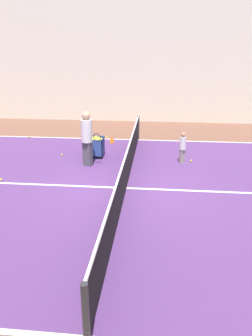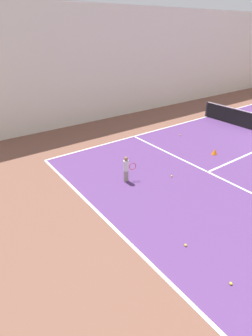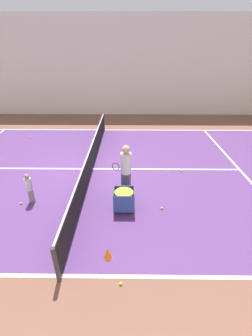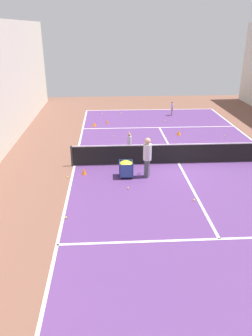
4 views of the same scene
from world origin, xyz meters
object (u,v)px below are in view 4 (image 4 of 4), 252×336
at_px(coach_at_net, 147,155).
at_px(training_cone_0, 84,171).
at_px(ball_cart, 126,166).
at_px(player_near_baseline, 172,107).
at_px(tennis_net, 179,153).
at_px(child_midcourt, 129,141).
at_px(training_cone_1, 179,133).

relative_size(coach_at_net, training_cone_0, 5.70).
relative_size(coach_at_net, ball_cart, 2.49).
relative_size(player_near_baseline, coach_at_net, 0.58).
xyz_separation_m(tennis_net, coach_at_net, (1.73, 1.44, 0.51)).
bearing_deg(player_near_baseline, ball_cart, -3.38).
distance_m(coach_at_net, child_midcourt, 3.18).
height_order(child_midcourt, training_cone_1, child_midcourt).
bearing_deg(training_cone_1, coach_at_net, 65.87).
distance_m(child_midcourt, ball_cart, 3.08).
bearing_deg(tennis_net, ball_cart, 27.65).
height_order(child_midcourt, ball_cart, child_midcourt).
height_order(player_near_baseline, ball_cart, player_near_baseline).
bearing_deg(ball_cart, child_midcourt, -96.63).
xyz_separation_m(tennis_net, training_cone_0, (4.51, 1.03, -0.36)).
relative_size(coach_at_net, training_cone_1, 6.60).
distance_m(coach_at_net, ball_cart, 1.06).
distance_m(player_near_baseline, ball_cart, 11.48).
distance_m(child_midcourt, training_cone_0, 3.52).
bearing_deg(player_near_baseline, training_cone_1, 11.82).
bearing_deg(child_midcourt, training_cone_1, 97.20).
bearing_deg(child_midcourt, tennis_net, 19.59).
distance_m(tennis_net, child_midcourt, 2.84).
height_order(ball_cart, training_cone_0, ball_cart).
distance_m(child_midcourt, training_cone_1, 4.36).
relative_size(child_midcourt, training_cone_0, 3.35).
distance_m(ball_cart, training_cone_1, 6.95).
height_order(coach_at_net, child_midcourt, coach_at_net).
bearing_deg(player_near_baseline, tennis_net, 8.74).
xyz_separation_m(tennis_net, child_midcourt, (2.29, -1.67, 0.09)).
xyz_separation_m(coach_at_net, child_midcourt, (0.56, -3.10, -0.43)).
bearing_deg(tennis_net, player_near_baseline, -98.61).
bearing_deg(tennis_net, coach_at_net, 39.72).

